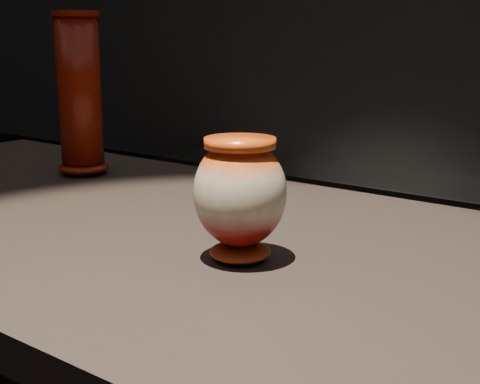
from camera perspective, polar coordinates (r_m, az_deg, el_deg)
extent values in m
cube|color=black|center=(1.08, -5.06, -4.31)|extent=(2.00, 0.80, 0.05)
ellipsoid|color=maroon|center=(0.92, 0.00, -5.11)|extent=(0.11, 0.11, 0.02)
ellipsoid|color=beige|center=(0.89, 0.00, -0.06)|extent=(0.17, 0.17, 0.15)
cylinder|color=#EB5616|center=(0.88, 0.00, 4.23)|extent=(0.13, 0.13, 0.01)
ellipsoid|color=#AB1D0B|center=(1.52, -13.20, 2.05)|extent=(0.14, 0.14, 0.03)
cylinder|color=#AB1D0B|center=(1.50, -13.54, 8.38)|extent=(0.11, 0.11, 0.31)
cylinder|color=#AB1D0B|center=(1.50, -13.88, 14.55)|extent=(0.12, 0.12, 0.01)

